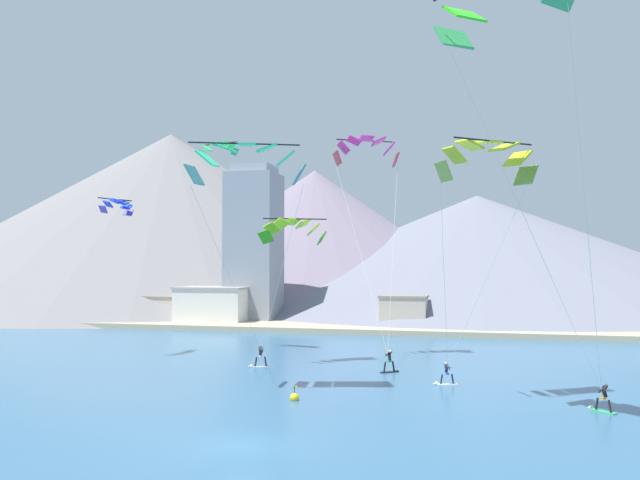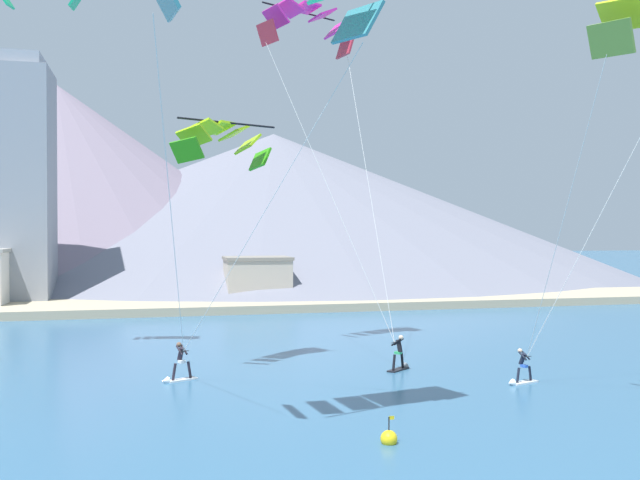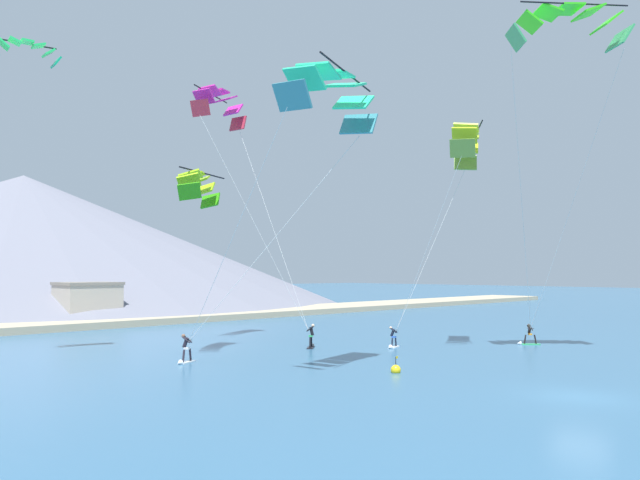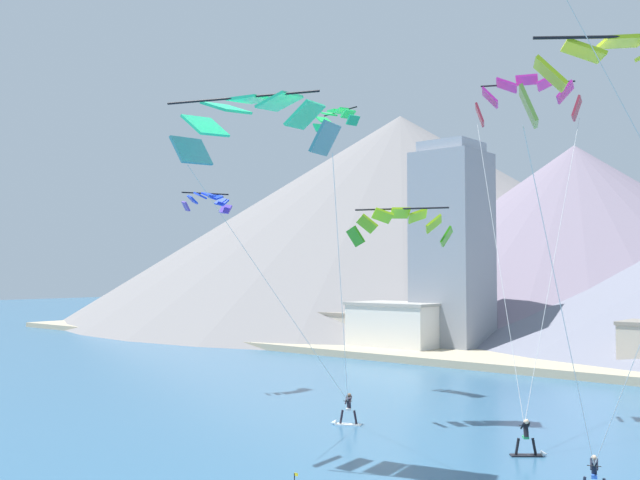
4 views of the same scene
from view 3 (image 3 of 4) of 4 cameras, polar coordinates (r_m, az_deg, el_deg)
ground_plane at (r=30.94m, az=22.56°, el=-13.12°), size 400.00×400.00×0.00m
kitesurfer_near_lead at (r=46.51m, az=-0.79°, el=-9.11°), size 1.60×1.42×1.84m
kitesurfer_near_trail at (r=46.72m, az=6.65°, el=-9.24°), size 1.77×0.96×1.62m
kitesurfer_mid_center at (r=51.01m, az=18.41°, el=-8.55°), size 1.53×1.49×1.64m
kitesurfer_far_left at (r=39.71m, az=-12.26°, el=-10.11°), size 1.73×1.15×1.82m
parafoil_kite_near_lead at (r=51.73m, az=-9.19°, el=12.14°), size 6.11×9.39×18.75m
parafoil_kite_near_trail at (r=47.13m, az=13.18°, el=8.72°), size 6.38×7.01×14.90m
parafoil_kite_mid_center at (r=46.27m, az=21.72°, el=17.91°), size 9.01×9.19×21.71m
parafoil_kite_far_left at (r=34.65m, az=0.96°, el=13.41°), size 8.03×12.27×15.11m
parafoil_kite_distant_low_drift at (r=42.95m, az=-11.16°, el=4.98°), size 5.40×4.88×2.26m
parafoil_kite_distant_mid_solo at (r=45.85m, az=-25.25°, el=15.56°), size 4.21×1.69×1.42m
race_marker_buoy at (r=35.54m, az=6.95°, el=-11.70°), size 0.56×0.56×1.02m
shoreline_strip at (r=69.18m, az=-20.72°, el=-7.07°), size 180.00×10.00×0.70m
shore_building_promenade_mid at (r=72.23m, az=-20.49°, el=-5.39°), size 6.10×5.11×4.47m
mountain_peak_west_ridge at (r=120.84m, az=-25.58°, el=0.07°), size 111.24×111.24×22.52m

